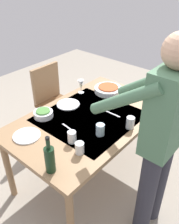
# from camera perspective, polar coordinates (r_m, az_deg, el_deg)

# --- Properties ---
(ground_plane) EXTENTS (6.00, 6.00, 0.00)m
(ground_plane) POSITION_cam_1_polar(r_m,az_deg,el_deg) (2.77, -0.00, -14.22)
(ground_plane) COLOR #9E9384
(dining_table) EXTENTS (1.53, 0.95, 0.76)m
(dining_table) POSITION_cam_1_polar(r_m,az_deg,el_deg) (2.31, -0.00, -2.59)
(dining_table) COLOR #93704C
(dining_table) RESTS_ON ground_plane
(chair_near) EXTENTS (0.40, 0.40, 0.91)m
(chair_near) POSITION_cam_1_polar(r_m,az_deg,el_deg) (3.08, -8.71, 3.44)
(chair_near) COLOR brown
(chair_near) RESTS_ON ground_plane
(person_server) EXTENTS (0.42, 0.61, 1.69)m
(person_server) POSITION_cam_1_polar(r_m,az_deg,el_deg) (1.77, 16.29, -5.53)
(person_server) COLOR #2D2D38
(person_server) RESTS_ON ground_plane
(wine_bottle) EXTENTS (0.07, 0.07, 0.30)m
(wine_bottle) POSITION_cam_1_polar(r_m,az_deg,el_deg) (1.69, -9.30, -10.78)
(wine_bottle) COLOR black
(wine_bottle) RESTS_ON dining_table
(wine_glass_left) EXTENTS (0.07, 0.07, 0.15)m
(wine_glass_left) POSITION_cam_1_polar(r_m,az_deg,el_deg) (2.62, -2.03, 6.56)
(wine_glass_left) COLOR white
(wine_glass_left) RESTS_ON dining_table
(water_cup_near_left) EXTENTS (0.07, 0.07, 0.10)m
(water_cup_near_left) POSITION_cam_1_polar(r_m,az_deg,el_deg) (1.95, -4.15, -5.85)
(water_cup_near_left) COLOR silver
(water_cup_near_left) RESTS_ON dining_table
(water_cup_near_right) EXTENTS (0.07, 0.07, 0.10)m
(water_cup_near_right) POSITION_cam_1_polar(r_m,az_deg,el_deg) (2.02, 2.54, -4.16)
(water_cup_near_right) COLOR silver
(water_cup_near_right) RESTS_ON dining_table
(water_cup_far_left) EXTENTS (0.07, 0.07, 0.11)m
(water_cup_far_left) POSITION_cam_1_polar(r_m,az_deg,el_deg) (2.12, 9.55, -2.48)
(water_cup_far_left) COLOR silver
(water_cup_far_left) RESTS_ON dining_table
(water_cup_far_right) EXTENTS (0.07, 0.07, 0.09)m
(water_cup_far_right) POSITION_cam_1_polar(r_m,az_deg,el_deg) (1.85, -2.34, -8.43)
(water_cup_far_right) COLOR silver
(water_cup_far_right) RESTS_ON dining_table
(serving_bowl_pasta) EXTENTS (0.30, 0.30, 0.07)m
(serving_bowl_pasta) POSITION_cam_1_polar(r_m,az_deg,el_deg) (2.68, 4.39, 5.34)
(serving_bowl_pasta) COLOR silver
(serving_bowl_pasta) RESTS_ON dining_table
(side_bowl_salad) EXTENTS (0.18, 0.18, 0.07)m
(side_bowl_salad) POSITION_cam_1_polar(r_m,az_deg,el_deg) (2.29, -10.78, -0.36)
(side_bowl_salad) COLOR silver
(side_bowl_salad) RESTS_ON dining_table
(dinner_plate_near) EXTENTS (0.23, 0.23, 0.01)m
(dinner_plate_near) POSITION_cam_1_polar(r_m,az_deg,el_deg) (2.45, -5.02, 1.80)
(dinner_plate_near) COLOR silver
(dinner_plate_near) RESTS_ON dining_table
(dinner_plate_far) EXTENTS (0.23, 0.23, 0.01)m
(dinner_plate_far) POSITION_cam_1_polar(r_m,az_deg,el_deg) (2.09, -14.49, -5.39)
(dinner_plate_far) COLOR silver
(dinner_plate_far) RESTS_ON dining_table
(table_knife) EXTENTS (0.01, 0.20, 0.00)m
(table_knife) POSITION_cam_1_polar(r_m,az_deg,el_deg) (2.32, 5.10, -0.31)
(table_knife) COLOR silver
(table_knife) RESTS_ON dining_table
(table_fork) EXTENTS (0.03, 0.18, 0.00)m
(table_fork) POSITION_cam_1_polar(r_m,az_deg,el_deg) (2.12, -4.84, -3.83)
(table_fork) COLOR silver
(table_fork) RESTS_ON dining_table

